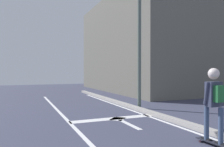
# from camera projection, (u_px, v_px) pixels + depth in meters

# --- Properties ---
(lane_line_center) EXTENTS (0.12, 20.00, 0.01)m
(lane_line_center) POSITION_uv_depth(u_px,v_px,m) (90.00, 144.00, 4.95)
(lane_line_center) COLOR silver
(lane_line_center) RESTS_ON ground
(lane_line_curbside) EXTENTS (0.12, 20.00, 0.01)m
(lane_line_curbside) POSITION_uv_depth(u_px,v_px,m) (189.00, 130.00, 6.07)
(lane_line_curbside) COLOR silver
(lane_line_curbside) RESTS_ON ground
(stop_bar) EXTENTS (3.03, 0.40, 0.01)m
(stop_bar) POSITION_uv_depth(u_px,v_px,m) (113.00, 119.00, 7.60)
(stop_bar) COLOR silver
(stop_bar) RESTS_ON ground
(lane_arrow_stem) EXTENTS (0.16, 1.40, 0.01)m
(lane_arrow_stem) POSITION_uv_depth(u_px,v_px,m) (129.00, 124.00, 6.78)
(lane_arrow_stem) COLOR silver
(lane_arrow_stem) RESTS_ON ground
(lane_arrow_head) EXTENTS (0.71, 0.71, 0.01)m
(lane_arrow_head) POSITION_uv_depth(u_px,v_px,m) (118.00, 119.00, 7.56)
(lane_arrow_head) COLOR silver
(lane_arrow_head) RESTS_ON ground
(curb_strip) EXTENTS (0.24, 24.00, 0.14)m
(curb_strip) POSITION_uv_depth(u_px,v_px,m) (196.00, 127.00, 6.17)
(curb_strip) COLOR #9A9692
(curb_strip) RESTS_ON ground
(skateboard) EXTENTS (0.26, 0.83, 0.08)m
(skateboard) POSITION_uv_depth(u_px,v_px,m) (213.00, 142.00, 4.84)
(skateboard) COLOR #222430
(skateboard) RESTS_ON ground
(skater) EXTENTS (0.46, 0.61, 1.64)m
(skater) POSITION_uv_depth(u_px,v_px,m) (214.00, 95.00, 4.82)
(skater) COLOR #3B4D6D
(skater) RESTS_ON skateboard
(traffic_signal_mast) EXTENTS (4.81, 0.34, 5.82)m
(traffic_signal_mast) POSITION_uv_depth(u_px,v_px,m) (111.00, 9.00, 9.17)
(traffic_signal_mast) COLOR #536259
(traffic_signal_mast) RESTS_ON ground
(building_block) EXTENTS (13.76, 13.32, 7.80)m
(building_block) POSITION_uv_depth(u_px,v_px,m) (173.00, 48.00, 20.55)
(building_block) COLOR #67655A
(building_block) RESTS_ON ground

